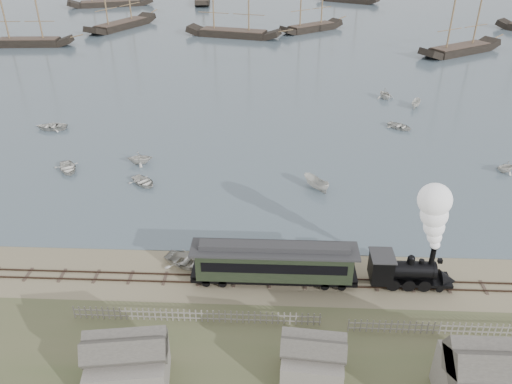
{
  "coord_description": "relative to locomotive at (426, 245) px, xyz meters",
  "views": [
    {
      "loc": [
        -0.72,
        -35.23,
        27.61
      ],
      "look_at": [
        -2.56,
        7.27,
        3.5
      ],
      "focal_mm": 35.0,
      "sensor_mm": 36.0,
      "label": 1
    }
  ],
  "objects": [
    {
      "name": "shed_mid",
      "position": [
        -9.49,
        -10.0,
        -4.22
      ],
      "size": [
        4.0,
        3.5,
        3.6
      ],
      "primitive_type": null,
      "color": "slate",
      "rests_on": "ground"
    },
    {
      "name": "rowboat_7",
      "position": [
        5.83,
        47.99,
        -3.29
      ],
      "size": [
        4.03,
        3.74,
        1.75
      ],
      "primitive_type": "imported",
      "rotation": [
        0.0,
        0.0,
        0.31
      ],
      "color": "silver",
      "rests_on": "harbor_water"
    },
    {
      "name": "rowboat_0",
      "position": [
        -27.29,
        16.51,
        -3.78
      ],
      "size": [
        4.43,
        4.49,
        0.76
      ],
      "primitive_type": "imported",
      "rotation": [
        0.0,
        0.0,
        0.82
      ],
      "color": "silver",
      "rests_on": "harbor_water"
    },
    {
      "name": "rowboat_6",
      "position": [
        -44.52,
        32.44,
        -3.71
      ],
      "size": [
        3.22,
        4.45,
        0.91
      ],
      "primitive_type": "imported",
      "rotation": [
        0.0,
        0.0,
        4.73
      ],
      "color": "silver",
      "rests_on": "harbor_water"
    },
    {
      "name": "rowboat_3",
      "position": [
        5.61,
        34.8,
        -3.77
      ],
      "size": [
        4.48,
        4.55,
        0.77
      ],
      "primitive_type": "imported",
      "rotation": [
        0.0,
        0.0,
        0.83
      ],
      "color": "silver",
      "rests_on": "harbor_water"
    },
    {
      "name": "rowboat_8",
      "position": [
        -37.27,
        19.5,
        -3.75
      ],
      "size": [
        4.88,
        4.47,
        0.83
      ],
      "primitive_type": "imported",
      "rotation": [
        0.0,
        0.0,
        0.53
      ],
      "color": "silver",
      "rests_on": "harbor_water"
    },
    {
      "name": "rowboat_1",
      "position": [
        -29.01,
        21.91,
        -3.34
      ],
      "size": [
        3.1,
        3.46,
        1.64
      ],
      "primitive_type": "imported",
      "rotation": [
        0.0,
        0.0,
        1.71
      ],
      "color": "silver",
      "rests_on": "harbor_water"
    },
    {
      "name": "rail_track",
      "position": [
        -11.49,
        0.0,
        -4.18
      ],
      "size": [
        120.0,
        1.8,
        0.16
      ],
      "color": "#36261D",
      "rests_on": "ground"
    },
    {
      "name": "rowboat_4",
      "position": [
        15.51,
        21.57,
        -3.45
      ],
      "size": [
        3.21,
        3.4,
        1.41
      ],
      "primitive_type": "imported",
      "rotation": [
        0.0,
        0.0,
        5.14
      ],
      "color": "silver",
      "rests_on": "harbor_water"
    },
    {
      "name": "passenger_coach",
      "position": [
        -12.14,
        0.0,
        -2.1
      ],
      "size": [
        13.82,
        2.67,
        3.36
      ],
      "color": "black",
      "rests_on": "ground"
    },
    {
      "name": "picket_fence_west",
      "position": [
        -17.99,
        -5.0,
        -4.22
      ],
      "size": [
        19.0,
        0.1,
        1.2
      ],
      "primitive_type": null,
      "color": "slate",
      "rests_on": "ground"
    },
    {
      "name": "picket_fence_east",
      "position": [
        1.01,
        -5.5,
        -4.22
      ],
      "size": [
        15.0,
        0.1,
        1.2
      ],
      "primitive_type": null,
      "color": "slate",
      "rests_on": "ground"
    },
    {
      "name": "shed_left",
      "position": [
        -21.49,
        -11.0,
        -4.22
      ],
      "size": [
        5.0,
        4.0,
        4.1
      ],
      "primitive_type": null,
      "color": "slate",
      "rests_on": "ground"
    },
    {
      "name": "locomotive",
      "position": [
        0.0,
        0.0,
        0.0
      ],
      "size": [
        7.33,
        2.74,
        9.14
      ],
      "color": "black",
      "rests_on": "ground"
    },
    {
      "name": "schooner_0",
      "position": [
        -69.94,
        81.91,
        5.84
      ],
      "size": [
        20.18,
        6.07,
        20.0
      ],
      "primitive_type": null,
      "rotation": [
        0.0,
        0.0,
        0.08
      ],
      "color": "black",
      "rests_on": "harbor_water"
    },
    {
      "name": "rowboat_5",
      "position": [
        10.0,
        43.99,
        -3.56
      ],
      "size": [
        3.31,
        2.36,
        1.2
      ],
      "primitive_type": "imported",
      "rotation": [
        0.0,
        0.0,
        2.71
      ],
      "color": "silver",
      "rests_on": "harbor_water"
    },
    {
      "name": "schooner_4",
      "position": [
        27.86,
        79.29,
        5.84
      ],
      "size": [
        21.09,
        16.24,
        20.0
      ],
      "primitive_type": null,
      "rotation": [
        0.0,
        0.0,
        0.58
      ],
      "color": "black",
      "rests_on": "harbor_water"
    },
    {
      "name": "rowboat_2",
      "position": [
        -7.59,
        16.29,
        -3.45
      ],
      "size": [
        3.66,
        3.49,
        1.42
      ],
      "primitive_type": "imported",
      "rotation": [
        0.0,
        0.0,
        3.88
      ],
      "color": "silver",
      "rests_on": "harbor_water"
    },
    {
      "name": "beached_dinghy",
      "position": [
        -19.77,
        1.97,
        -3.77
      ],
      "size": [
        4.57,
        5.24,
        0.91
      ],
      "primitive_type": "imported",
      "rotation": [
        0.0,
        0.0,
        1.17
      ],
      "color": "silver",
      "rests_on": "ground"
    },
    {
      "name": "ground",
      "position": [
        -11.49,
        2.0,
        -4.22
      ],
      "size": [
        600.0,
        600.0,
        0.0
      ],
      "primitive_type": "plane",
      "color": "gray",
      "rests_on": "ground"
    }
  ]
}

